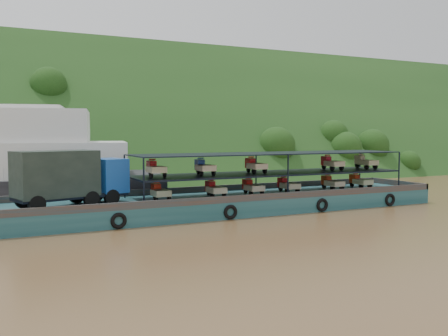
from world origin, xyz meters
name	(u,v)px	position (x,y,z in m)	size (l,w,h in m)	color
ground	(262,209)	(0.00, 0.00, 0.00)	(160.00, 160.00, 0.00)	brown
hillside	(138,175)	(0.00, 36.00, 0.00)	(140.00, 28.00, 28.00)	#173513
cargo_barge	(216,196)	(-4.16, 0.01, 1.24)	(35.00, 7.18, 4.99)	#123D42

